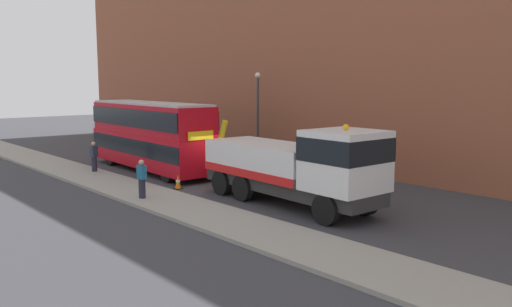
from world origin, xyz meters
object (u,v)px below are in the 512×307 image
Objects in this scene: recovery_tow_truck at (295,165)px; traffic_cone_near_bus at (178,182)px; pedestrian_onlooker at (94,157)px; pedestrian_bystander at (142,179)px; street_lamp at (258,110)px; double_decker_bus at (150,133)px.

traffic_cone_near_bus is at bearing -161.97° from recovery_tow_truck.
pedestrian_onlooker and pedestrian_bystander have the same top height.
pedestrian_bystander is 11.73m from street_lamp.
double_decker_bus is 8.18m from pedestrian_bystander.
traffic_cone_near_bus is (5.64, -1.76, -1.89)m from double_decker_bus.
pedestrian_bystander is at bearing -137.06° from recovery_tow_truck.
double_decker_bus is 6.89m from street_lamp.
pedestrian_onlooker is 6.91m from traffic_cone_near_bus.
double_decker_bus is (-11.94, 0.02, 0.47)m from recovery_tow_truck.
double_decker_bus is at bearing -177.47° from recovery_tow_truck.
pedestrian_onlooker is 10.29m from street_lamp.
pedestrian_onlooker is 0.29× the size of street_lamp.
recovery_tow_truck is at bearing 2.53° from double_decker_bus.
traffic_cone_near_bus is (6.77, 1.25, -0.64)m from pedestrian_onlooker.
traffic_cone_near_bus is at bearing -14.66° from double_decker_bus.
pedestrian_onlooker is (-1.13, -3.00, -1.25)m from double_decker_bus.
double_decker_bus is 15.46× the size of traffic_cone_near_bus.
recovery_tow_truck is 5.96× the size of pedestrian_onlooker.
pedestrian_onlooker reaches higher than traffic_cone_near_bus.
street_lamp is (3.70, 9.28, 2.49)m from pedestrian_onlooker.
traffic_cone_near_bus is at bearing -69.10° from street_lamp.
recovery_tow_truck is 6.78m from pedestrian_bystander.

